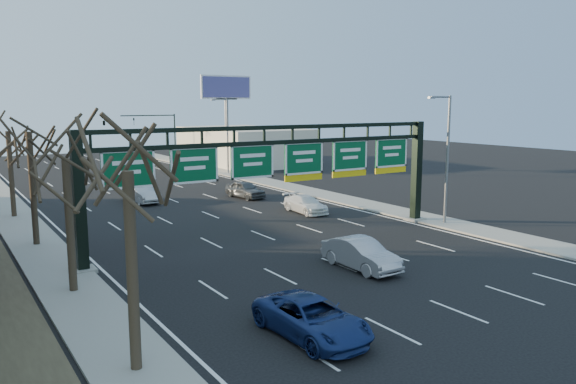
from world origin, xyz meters
TOP-DOWN VIEW (x-y plane):
  - ground at (0.00, 0.00)m, footprint 160.00×160.00m
  - sidewalk_left at (-12.80, 20.00)m, footprint 3.00×120.00m
  - sidewalk_right at (12.80, 20.00)m, footprint 3.00×120.00m
  - lane_markings at (0.00, 20.00)m, footprint 21.60×120.00m
  - sign_gantry at (0.16, 8.00)m, footprint 24.60×1.20m
  - building_right_distant at (20.00, 50.00)m, footprint 12.00×20.00m
  - tree_near at (-12.80, -4.00)m, footprint 3.60×3.60m
  - tree_gantry at (-12.80, 5.00)m, footprint 3.60×3.60m
  - tree_mid at (-12.80, 15.00)m, footprint 3.60×3.60m
  - tree_far at (-12.80, 25.00)m, footprint 3.60×3.60m
  - streetlight_near at (12.47, 6.00)m, footprint 2.15×0.22m
  - streetlight_far at (12.47, 40.00)m, footprint 2.15×0.22m
  - billboard_right at (15.00, 44.98)m, footprint 7.00×0.50m
  - traffic_signal_mast at (5.69, 55.00)m, footprint 10.16×0.54m
  - car_blue_suv at (-6.52, -4.80)m, footprint 2.61×5.25m
  - car_silver_sedan at (0.53, 0.83)m, footprint 1.71×4.78m
  - car_white_wagon at (6.72, 14.86)m, footprint 1.98×4.61m
  - car_grey_far at (6.06, 23.57)m, footprint 2.39×4.62m
  - car_silver_distant at (-2.68, 26.24)m, footprint 2.11×4.98m

SIDE VIEW (x-z plane):
  - ground at x=0.00m, z-range 0.00..0.00m
  - lane_markings at x=0.00m, z-range 0.00..0.01m
  - sidewalk_left at x=-12.80m, z-range 0.00..0.12m
  - sidewalk_right at x=12.80m, z-range 0.00..0.12m
  - car_white_wagon at x=6.72m, z-range 0.00..1.32m
  - car_blue_suv at x=-6.52m, z-range 0.00..1.43m
  - car_grey_far at x=6.06m, z-range 0.00..1.50m
  - car_silver_sedan at x=0.53m, z-range 0.00..1.57m
  - car_silver_distant at x=-2.68m, z-range 0.00..1.60m
  - building_right_distant at x=20.00m, z-range 0.00..5.00m
  - sign_gantry at x=0.16m, z-range 1.03..8.23m
  - streetlight_near at x=12.47m, z-range 0.58..9.58m
  - streetlight_far at x=12.47m, z-range 0.58..9.58m
  - traffic_signal_mast at x=5.69m, z-range 2.00..9.00m
  - tree_gantry at x=-12.80m, z-range 2.87..11.35m
  - tree_near at x=-12.80m, z-range 3.05..11.91m
  - tree_far at x=-12.80m, z-range 3.05..11.91m
  - tree_mid at x=-12.80m, z-range 3.23..12.47m
  - billboard_right at x=15.00m, z-range 3.06..15.06m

